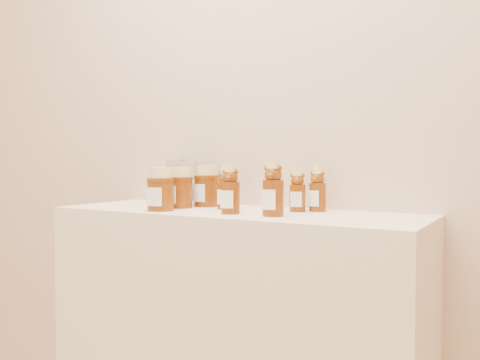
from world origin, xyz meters
The scene contains 11 objects.
wall_back centered at (0.00, 1.75, 1.35)m, with size 3.50×0.02×2.70m, color tan.
display_table centered at (0.00, 1.55, 0.45)m, with size 1.20×0.40×0.90m, color beige.
bear_bottle_back_left centered at (-0.06, 1.59, 0.98)m, with size 0.06×0.06×0.16m, color #572306, non-canonical shape.
bear_bottle_back_mid centered at (0.18, 1.63, 0.98)m, with size 0.05×0.05×0.16m, color #572306, non-canonical shape.
bear_bottle_back_right centered at (0.24, 1.67, 0.98)m, with size 0.06×0.06×0.17m, color #572306, non-canonical shape.
bear_bottle_front_left centered at (0.04, 1.47, 0.99)m, with size 0.06×0.06×0.18m, color #572306, non-canonical shape.
bear_bottle_front_right centered at (0.18, 1.48, 1.00)m, with size 0.07×0.07×0.19m, color #572306, non-canonical shape.
honey_jar_left centered at (-0.21, 1.55, 0.97)m, with size 0.09×0.09×0.14m, color #572306, non-canonical shape.
honey_jar_back centered at (-0.16, 1.64, 0.97)m, with size 0.09×0.09×0.14m, color #572306, non-canonical shape.
honey_jar_front centered at (-0.20, 1.44, 0.97)m, with size 0.09×0.09×0.14m, color #572306, non-canonical shape.
glass_canister centered at (-0.28, 1.65, 0.99)m, with size 0.12×0.12×0.18m, color white, non-canonical shape.
Camera 1 is at (0.83, 0.17, 1.06)m, focal length 38.00 mm.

